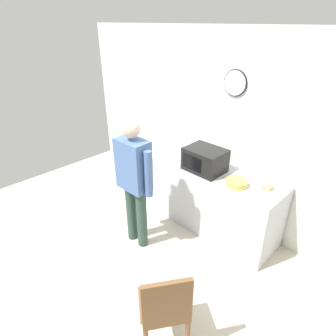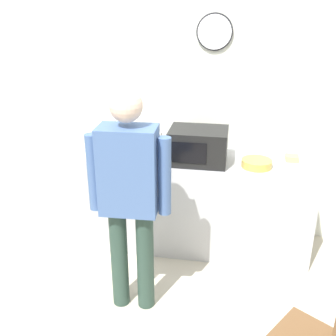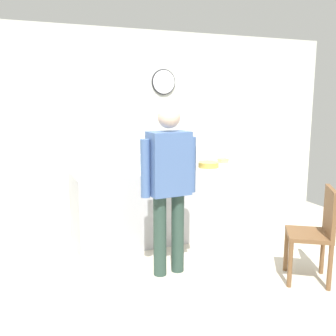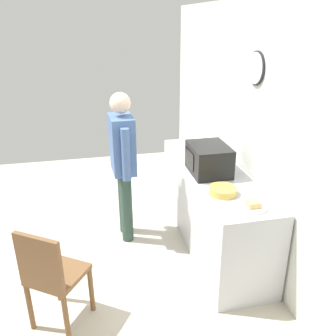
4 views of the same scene
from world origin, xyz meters
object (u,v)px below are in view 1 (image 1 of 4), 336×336
object	(u,v)px
microwave	(205,160)
spoon_utensil	(171,157)
toaster	(184,150)
fork_utensil	(184,147)
salad_bowl	(237,183)
wooden_chair	(165,308)
sandwich_plate	(267,188)
person_standing	(134,176)

from	to	relation	value
microwave	spoon_utensil	xyz separation A→B (m)	(-0.58, -0.02, -0.15)
toaster	fork_utensil	size ratio (longest dim) A/B	1.29
salad_bowl	wooden_chair	size ratio (longest dim) A/B	0.28
salad_bowl	toaster	size ratio (longest dim) A/B	1.18
fork_utensil	wooden_chair	xyz separation A→B (m)	(1.53, -1.94, -0.38)
spoon_utensil	salad_bowl	bearing A→B (deg)	-0.46
spoon_utensil	sandwich_plate	bearing A→B (deg)	6.07
spoon_utensil	wooden_chair	world-z (taller)	wooden_chair
sandwich_plate	toaster	size ratio (longest dim) A/B	1.13
salad_bowl	wooden_chair	distance (m)	1.63
toaster	wooden_chair	size ratio (longest dim) A/B	0.23
microwave	fork_utensil	distance (m)	0.78
fork_utensil	wooden_chair	size ratio (longest dim) A/B	0.18
fork_utensil	microwave	bearing A→B (deg)	-28.21
sandwich_plate	wooden_chair	size ratio (longest dim) A/B	0.26
salad_bowl	toaster	distance (m)	0.99
microwave	toaster	size ratio (longest dim) A/B	2.27
person_standing	salad_bowl	bearing A→B (deg)	42.31
spoon_utensil	wooden_chair	xyz separation A→B (m)	(1.43, -1.55, -0.38)
sandwich_plate	fork_utensil	size ratio (longest dim) A/B	1.47
salad_bowl	person_standing	world-z (taller)	person_standing
microwave	toaster	xyz separation A→B (m)	(-0.47, 0.12, -0.05)
fork_utensil	spoon_utensil	distance (m)	0.40
sandwich_plate	fork_utensil	bearing A→B (deg)	170.93
microwave	wooden_chair	bearing A→B (deg)	-61.56
toaster	spoon_utensil	size ratio (longest dim) A/B	1.29
sandwich_plate	wooden_chair	world-z (taller)	sandwich_plate
salad_bowl	wooden_chair	bearing A→B (deg)	-77.46
fork_utensil	spoon_utensil	world-z (taller)	same
microwave	salad_bowl	size ratio (longest dim) A/B	1.93
person_standing	spoon_utensil	bearing A→B (deg)	102.67
sandwich_plate	person_standing	bearing A→B (deg)	-141.04
microwave	salad_bowl	world-z (taller)	microwave
spoon_utensil	person_standing	size ratio (longest dim) A/B	0.10
fork_utensil	spoon_utensil	xyz separation A→B (m)	(0.10, -0.39, 0.00)
fork_utensil	sandwich_plate	bearing A→B (deg)	-9.07
sandwich_plate	toaster	distance (m)	1.29
toaster	spoon_utensil	world-z (taller)	toaster
spoon_utensil	person_standing	bearing A→B (deg)	-77.33
wooden_chair	microwave	bearing A→B (deg)	118.44
sandwich_plate	toaster	xyz separation A→B (m)	(-1.29, -0.01, 0.08)
toaster	spoon_utensil	distance (m)	0.20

